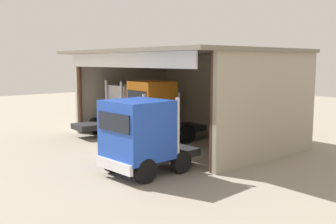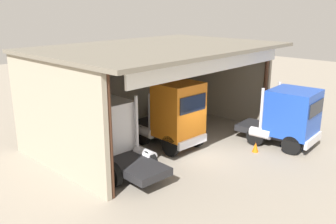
{
  "view_description": "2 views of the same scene",
  "coord_description": "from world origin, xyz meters",
  "px_view_note": "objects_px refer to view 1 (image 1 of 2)",
  "views": [
    {
      "loc": [
        17.99,
        -12.24,
        4.99
      ],
      "look_at": [
        0.0,
        2.82,
        1.91
      ],
      "focal_mm": 41.34,
      "sensor_mm": 36.0,
      "label": 1
    },
    {
      "loc": [
        -14.74,
        -11.06,
        7.82
      ],
      "look_at": [
        0.0,
        2.82,
        1.91
      ],
      "focal_mm": 39.17,
      "sensor_mm": 36.0,
      "label": 2
    }
  ],
  "objects_px": {
    "truck_orange_center_left_bay": "(156,112)",
    "traffic_cone": "(130,156)",
    "oil_drum": "(277,139)",
    "truck_blue_center_right_bay": "(141,135)",
    "truck_white_yard_outside": "(124,109)",
    "tool_cart": "(250,135)"
  },
  "relations": [
    {
      "from": "truck_orange_center_left_bay",
      "to": "traffic_cone",
      "type": "xyz_separation_m",
      "value": [
        2.6,
        -3.73,
        -1.68
      ]
    },
    {
      "from": "truck_orange_center_left_bay",
      "to": "oil_drum",
      "type": "xyz_separation_m",
      "value": [
        5.32,
        4.82,
        -1.49
      ]
    },
    {
      "from": "truck_orange_center_left_bay",
      "to": "truck_blue_center_right_bay",
      "type": "xyz_separation_m",
      "value": [
        4.67,
        -4.52,
        -0.18
      ]
    },
    {
      "from": "truck_blue_center_right_bay",
      "to": "traffic_cone",
      "type": "bearing_deg",
      "value": -24.76
    },
    {
      "from": "truck_white_yard_outside",
      "to": "traffic_cone",
      "type": "height_order",
      "value": "truck_white_yard_outside"
    },
    {
      "from": "truck_white_yard_outside",
      "to": "tool_cart",
      "type": "distance_m",
      "value": 8.87
    },
    {
      "from": "truck_white_yard_outside",
      "to": "oil_drum",
      "type": "height_order",
      "value": "truck_white_yard_outside"
    },
    {
      "from": "truck_blue_center_right_bay",
      "to": "oil_drum",
      "type": "relative_size",
      "value": 4.95
    },
    {
      "from": "truck_white_yard_outside",
      "to": "tool_cart",
      "type": "bearing_deg",
      "value": 31.65
    },
    {
      "from": "truck_blue_center_right_bay",
      "to": "truck_orange_center_left_bay",
      "type": "bearing_deg",
      "value": -47.93
    },
    {
      "from": "truck_white_yard_outside",
      "to": "oil_drum",
      "type": "distance_m",
      "value": 10.54
    },
    {
      "from": "truck_white_yard_outside",
      "to": "oil_drum",
      "type": "xyz_separation_m",
      "value": [
        9.5,
        4.41,
        -1.25
      ]
    },
    {
      "from": "truck_white_yard_outside",
      "to": "oil_drum",
      "type": "bearing_deg",
      "value": 28.27
    },
    {
      "from": "truck_orange_center_left_bay",
      "to": "truck_blue_center_right_bay",
      "type": "distance_m",
      "value": 6.5
    },
    {
      "from": "truck_white_yard_outside",
      "to": "truck_orange_center_left_bay",
      "type": "bearing_deg",
      "value": -2.22
    },
    {
      "from": "truck_white_yard_outside",
      "to": "truck_blue_center_right_bay",
      "type": "height_order",
      "value": "truck_white_yard_outside"
    },
    {
      "from": "truck_blue_center_right_bay",
      "to": "tool_cart",
      "type": "height_order",
      "value": "truck_blue_center_right_bay"
    },
    {
      "from": "truck_orange_center_left_bay",
      "to": "oil_drum",
      "type": "bearing_deg",
      "value": -135.0
    },
    {
      "from": "truck_blue_center_right_bay",
      "to": "truck_white_yard_outside",
      "type": "bearing_deg",
      "value": -32.98
    },
    {
      "from": "truck_blue_center_right_bay",
      "to": "oil_drum",
      "type": "xyz_separation_m",
      "value": [
        0.65,
        9.34,
        -1.31
      ]
    },
    {
      "from": "truck_blue_center_right_bay",
      "to": "traffic_cone",
      "type": "relative_size",
      "value": 8.22
    },
    {
      "from": "tool_cart",
      "to": "traffic_cone",
      "type": "height_order",
      "value": "tool_cart"
    }
  ]
}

